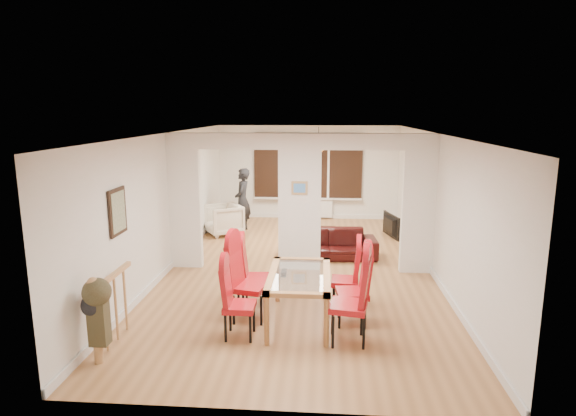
# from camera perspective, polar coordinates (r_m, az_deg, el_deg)

# --- Properties ---
(floor) EXTENTS (5.00, 9.00, 0.01)m
(floor) POSITION_cam_1_polar(r_m,az_deg,el_deg) (9.38, 1.36, -7.21)
(floor) COLOR #A47042
(floor) RESTS_ON ground
(room_walls) EXTENTS (5.00, 9.00, 2.60)m
(room_walls) POSITION_cam_1_polar(r_m,az_deg,el_deg) (9.05, 1.40, 0.61)
(room_walls) COLOR silver
(room_walls) RESTS_ON floor
(divider_wall) EXTENTS (5.00, 0.18, 2.60)m
(divider_wall) POSITION_cam_1_polar(r_m,az_deg,el_deg) (9.05, 1.40, 0.61)
(divider_wall) COLOR white
(divider_wall) RESTS_ON floor
(bay_window_blinds) EXTENTS (3.00, 0.08, 1.80)m
(bay_window_blinds) POSITION_cam_1_polar(r_m,az_deg,el_deg) (13.41, 2.37, 5.04)
(bay_window_blinds) COLOR black
(bay_window_blinds) RESTS_ON room_walls
(radiator) EXTENTS (1.40, 0.08, 0.50)m
(radiator) POSITION_cam_1_polar(r_m,az_deg,el_deg) (13.56, 2.32, -0.02)
(radiator) COLOR white
(radiator) RESTS_ON floor
(pendant_light) EXTENTS (0.36, 0.36, 0.36)m
(pendant_light) POSITION_cam_1_polar(r_m,az_deg,el_deg) (12.21, 3.63, 7.45)
(pendant_light) COLOR orange
(pendant_light) RESTS_ON room_walls
(stair_newel) EXTENTS (0.40, 1.20, 1.10)m
(stair_newel) POSITION_cam_1_polar(r_m,az_deg,el_deg) (6.75, -19.95, -10.62)
(stair_newel) COLOR tan
(stair_newel) RESTS_ON floor
(wall_poster) EXTENTS (0.04, 0.52, 0.67)m
(wall_poster) POSITION_cam_1_polar(r_m,az_deg,el_deg) (7.24, -19.55, -0.41)
(wall_poster) COLOR gray
(wall_poster) RESTS_ON room_walls
(pillar_photo) EXTENTS (0.30, 0.03, 0.25)m
(pillar_photo) POSITION_cam_1_polar(r_m,az_deg,el_deg) (8.90, 1.37, 2.39)
(pillar_photo) COLOR #4C8CD8
(pillar_photo) RESTS_ON divider_wall
(dining_table) EXTENTS (0.88, 1.56, 0.73)m
(dining_table) POSITION_cam_1_polar(r_m,az_deg,el_deg) (7.04, 1.35, -10.59)
(dining_table) COLOR #9F6A3A
(dining_table) RESTS_ON floor
(dining_chair_la) EXTENTS (0.41, 0.41, 1.03)m
(dining_chair_la) POSITION_cam_1_polar(r_m,az_deg,el_deg) (6.57, -5.76, -10.89)
(dining_chair_la) COLOR #A71118
(dining_chair_la) RESTS_ON floor
(dining_chair_lb) EXTENTS (0.57, 0.57, 1.19)m
(dining_chair_lb) POSITION_cam_1_polar(r_m,az_deg,el_deg) (7.06, -4.63, -8.58)
(dining_chair_lb) COLOR #A71118
(dining_chair_lb) RESTS_ON floor
(dining_chair_lc) EXTENTS (0.44, 0.44, 1.04)m
(dining_chair_lc) POSITION_cam_1_polar(r_m,az_deg,el_deg) (7.57, -3.92, -7.74)
(dining_chair_lc) COLOR #A71118
(dining_chair_lc) RESTS_ON floor
(dining_chair_ra) EXTENTS (0.55, 0.55, 1.18)m
(dining_chair_ra) POSITION_cam_1_polar(r_m,az_deg,el_deg) (6.43, 7.17, -10.71)
(dining_chair_ra) COLOR #A71118
(dining_chair_ra) RESTS_ON floor
(dining_chair_rb) EXTENTS (0.48, 0.48, 1.08)m
(dining_chair_rb) POSITION_cam_1_polar(r_m,az_deg,el_deg) (6.98, 7.62, -9.33)
(dining_chair_rb) COLOR #A71118
(dining_chair_rb) RESTS_ON floor
(dining_chair_rc) EXTENTS (0.44, 0.44, 1.03)m
(dining_chair_rc) POSITION_cam_1_polar(r_m,az_deg,el_deg) (7.49, 6.77, -8.04)
(dining_chair_rc) COLOR #A71118
(dining_chair_rc) RESTS_ON floor
(sofa) EXTENTS (2.03, 0.91, 0.58)m
(sofa) POSITION_cam_1_polar(r_m,az_deg,el_deg) (10.05, 4.81, -4.24)
(sofa) COLOR black
(sofa) RESTS_ON floor
(armchair) EXTENTS (1.11, 1.12, 0.75)m
(armchair) POSITION_cam_1_polar(r_m,az_deg,el_deg) (11.92, -7.65, -1.37)
(armchair) COLOR beige
(armchair) RESTS_ON floor
(person) EXTENTS (0.59, 0.39, 1.60)m
(person) POSITION_cam_1_polar(r_m,az_deg,el_deg) (12.10, -5.40, 0.93)
(person) COLOR black
(person) RESTS_ON floor
(television) EXTENTS (0.96, 0.36, 0.55)m
(television) POSITION_cam_1_polar(r_m,az_deg,el_deg) (11.87, 11.71, -2.04)
(television) COLOR black
(television) RESTS_ON floor
(coffee_table) EXTENTS (0.95, 0.49, 0.22)m
(coffee_table) POSITION_cam_1_polar(r_m,az_deg,el_deg) (11.67, 3.35, -2.90)
(coffee_table) COLOR black
(coffee_table) RESTS_ON floor
(bottle) EXTENTS (0.07, 0.07, 0.26)m
(bottle) POSITION_cam_1_polar(r_m,az_deg,el_deg) (11.52, 2.93, -1.87)
(bottle) COLOR #143F19
(bottle) RESTS_ON coffee_table
(bowl) EXTENTS (0.23, 0.23, 0.06)m
(bowl) POSITION_cam_1_polar(r_m,az_deg,el_deg) (11.55, 2.35, -2.34)
(bowl) COLOR black
(bowl) RESTS_ON coffee_table
(shoes) EXTENTS (0.22, 0.24, 0.09)m
(shoes) POSITION_cam_1_polar(r_m,az_deg,el_deg) (8.99, -0.91, -7.75)
(shoes) COLOR black
(shoes) RESTS_ON floor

